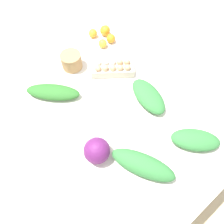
% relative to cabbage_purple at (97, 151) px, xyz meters
% --- Properties ---
extents(ground_plane, '(8.00, 8.00, 0.00)m').
position_rel_cabbage_purple_xyz_m(ground_plane, '(0.16, -0.24, -0.79)').
color(ground_plane, '#C6B289').
extents(dining_table, '(1.47, 0.98, 0.72)m').
position_rel_cabbage_purple_xyz_m(dining_table, '(0.16, -0.24, -0.16)').
color(dining_table, silver).
rests_on(dining_table, ground_plane).
extents(cabbage_purple, '(0.15, 0.15, 0.15)m').
position_rel_cabbage_purple_xyz_m(cabbage_purple, '(0.00, 0.00, 0.00)').
color(cabbage_purple, '#601E5B').
rests_on(cabbage_purple, dining_table).
extents(egg_carton, '(0.27, 0.31, 0.09)m').
position_rel_cabbage_purple_xyz_m(egg_carton, '(0.43, -0.45, -0.03)').
color(egg_carton, beige).
rests_on(egg_carton, dining_table).
extents(paper_bag, '(0.14, 0.14, 0.11)m').
position_rel_cabbage_purple_xyz_m(paper_bag, '(0.65, -0.26, -0.02)').
color(paper_bag, '#A87F51').
rests_on(paper_bag, dining_table).
extents(greens_bunch_dandelion, '(0.34, 0.34, 0.07)m').
position_rel_cabbage_purple_xyz_m(greens_bunch_dandelion, '(0.52, -0.02, -0.04)').
color(greens_bunch_dandelion, '#2D6B28').
rests_on(greens_bunch_dandelion, dining_table).
extents(greens_bunch_chard, '(0.38, 0.28, 0.10)m').
position_rel_cabbage_purple_xyz_m(greens_bunch_chard, '(-0.21, -0.15, -0.03)').
color(greens_bunch_chard, '#337538').
rests_on(greens_bunch_chard, dining_table).
extents(greens_bunch_kale, '(0.30, 0.30, 0.08)m').
position_rel_cabbage_purple_xyz_m(greens_bunch_kale, '(-0.29, -0.49, -0.04)').
color(greens_bunch_kale, '#337538').
rests_on(greens_bunch_kale, dining_table).
extents(greens_bunch_scallion, '(0.32, 0.20, 0.08)m').
position_rel_cabbage_purple_xyz_m(greens_bunch_scallion, '(0.10, -0.49, -0.03)').
color(greens_bunch_scallion, '#337538').
rests_on(greens_bunch_scallion, dining_table).
extents(orange_0, '(0.08, 0.08, 0.08)m').
position_rel_cabbage_purple_xyz_m(orange_0, '(0.77, -0.65, -0.03)').
color(orange_0, orange).
rests_on(orange_0, dining_table).
extents(orange_1, '(0.07, 0.07, 0.07)m').
position_rel_cabbage_purple_xyz_m(orange_1, '(0.81, -0.56, -0.04)').
color(orange_1, orange).
rests_on(orange_1, dining_table).
extents(orange_2, '(0.06, 0.06, 0.06)m').
position_rel_cabbage_purple_xyz_m(orange_2, '(0.67, -0.55, -0.04)').
color(orange_2, '#F9A833').
rests_on(orange_2, dining_table).
extents(orange_3, '(0.07, 0.07, 0.07)m').
position_rel_cabbage_purple_xyz_m(orange_3, '(0.67, -0.64, -0.04)').
color(orange_3, orange).
rests_on(orange_3, dining_table).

